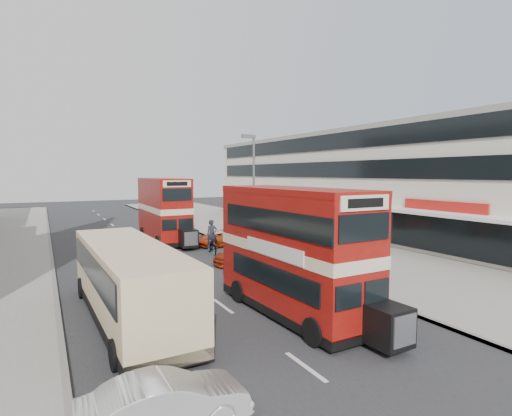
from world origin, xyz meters
TOP-DOWN VIEW (x-y plane):
  - ground at (0.00, 0.00)m, footprint 160.00×160.00m
  - road_surface at (0.00, 20.00)m, footprint 12.00×90.00m
  - pavement_right at (12.00, 20.00)m, footprint 12.00×90.00m
  - kerb_left at (-6.10, 20.00)m, footprint 0.20×90.00m
  - kerb_right at (6.10, 20.00)m, footprint 0.20×90.00m
  - commercial_row at (19.95, 22.00)m, footprint 9.90×46.20m
  - street_lamp at (6.52, 18.00)m, footprint 1.00×0.20m
  - bus_main at (2.05, 5.81)m, footprint 2.68×8.70m
  - bus_second at (2.09, 24.87)m, footprint 2.51×8.93m
  - coach at (-3.73, 8.14)m, footprint 2.91×10.11m
  - car_left_front at (-4.29, 1.01)m, footprint 3.64×1.30m
  - car_right_a at (4.47, 14.53)m, footprint 4.54×2.23m
  - car_right_b at (5.58, 21.05)m, footprint 4.49×2.43m
  - car_right_c at (4.85, 31.59)m, footprint 4.00×2.05m
  - pedestrian_near at (7.74, 15.79)m, footprint 0.83×0.80m
  - cyclist at (3.70, 18.60)m, footprint 0.85×1.98m

SIDE VIEW (x-z plane):
  - ground at x=0.00m, z-range 0.00..0.00m
  - road_surface at x=0.00m, z-range 0.00..0.01m
  - pavement_right at x=12.00m, z-range 0.00..0.15m
  - kerb_left at x=-6.10m, z-range -0.01..0.15m
  - kerb_right at x=6.10m, z-range -0.01..0.15m
  - car_right_b at x=5.58m, z-range 0.00..1.20m
  - car_left_front at x=-4.29m, z-range 0.00..1.20m
  - car_right_a at x=4.47m, z-range 0.00..1.27m
  - car_right_c at x=4.85m, z-range 0.00..1.30m
  - cyclist at x=3.70m, z-range -0.37..1.95m
  - pedestrian_near at x=7.74m, z-range 0.15..2.03m
  - coach at x=-3.73m, z-range 0.24..2.90m
  - bus_main at x=2.05m, z-range 0.13..4.90m
  - bus_second at x=2.09m, z-range 0.13..5.04m
  - commercial_row at x=19.95m, z-range 0.05..9.35m
  - street_lamp at x=6.52m, z-range 0.72..8.85m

